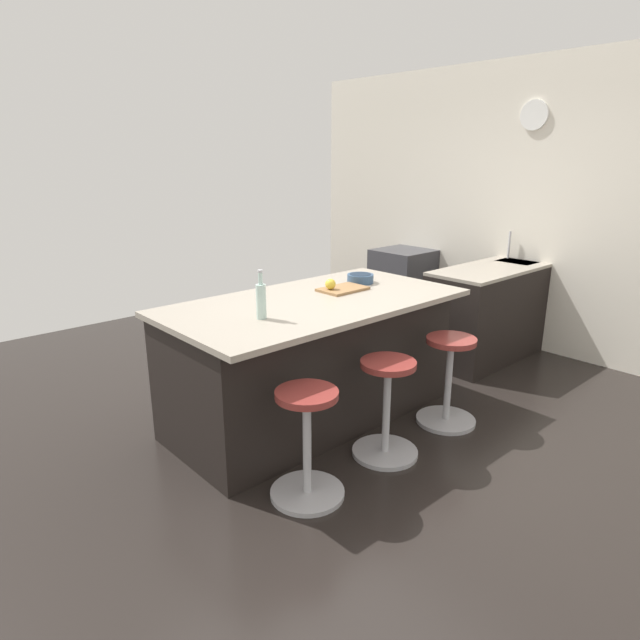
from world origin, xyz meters
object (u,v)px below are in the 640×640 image
apple_yellow (330,284)px  cutting_board (343,289)px  stool_near_camera (307,448)px  fruit_bowl (360,278)px  stool_middle (386,411)px  stool_by_window (448,383)px  water_bottle (261,300)px  oven_range (402,286)px  kitchen_island (311,359)px

apple_yellow → cutting_board: bearing=165.3°
stool_near_camera → apple_yellow: bearing=-139.3°
stool_near_camera → cutting_board: bearing=-143.2°
cutting_board → fruit_bowl: size_ratio=1.70×
stool_middle → stool_near_camera: bearing=0.0°
stool_by_window → stool_middle: size_ratio=1.00×
stool_near_camera → water_bottle: (-0.12, -0.58, 0.74)m
stool_near_camera → water_bottle: size_ratio=2.14×
oven_range → stool_middle: bearing=37.8°
cutting_board → water_bottle: (0.91, 0.19, 0.11)m
cutting_board → fruit_bowl: bearing=-162.7°
water_bottle → fruit_bowl: 1.23m
stool_middle → kitchen_island: bearing=-90.0°
stool_by_window → fruit_bowl: bearing=-86.0°
stool_near_camera → apple_yellow: size_ratio=8.32×
apple_yellow → water_bottle: (0.80, 0.22, 0.06)m
cutting_board → apple_yellow: size_ratio=4.49×
stool_middle → cutting_board: size_ratio=1.85×
stool_near_camera → oven_range: bearing=-148.8°
stool_by_window → water_bottle: water_bottle is taller
cutting_board → apple_yellow: (0.10, -0.03, 0.05)m
kitchen_island → stool_by_window: kitchen_island is taller
apple_yellow → stool_by_window: bearing=119.3°
oven_range → apple_yellow: apple_yellow is taller
stool_middle → fruit_bowl: size_ratio=3.15×
water_bottle → cutting_board: bearing=-167.9°
oven_range → cutting_board: (2.10, 1.12, 0.51)m
kitchen_island → cutting_board: bearing=-176.1°
oven_range → apple_yellow: size_ratio=10.86×
stool_near_camera → stool_middle: bearing=180.0°
oven_range → stool_by_window: oven_range is taller
stool_middle → water_bottle: size_ratio=2.14×
water_bottle → kitchen_island: bearing=-163.2°
fruit_bowl → stool_near_camera: bearing=33.1°
cutting_board → stool_near_camera: bearing=36.8°
kitchen_island → cutting_board: cutting_board is taller
kitchen_island → stool_by_window: 1.03m
kitchen_island → fruit_bowl: bearing=-169.9°
stool_middle → apple_yellow: apple_yellow is taller
stool_near_camera → water_bottle: water_bottle is taller
water_bottle → apple_yellow: bearing=-164.6°
oven_range → cutting_board: cutting_board is taller
kitchen_island → water_bottle: water_bottle is taller
stool_by_window → cutting_board: 1.05m
stool_middle → fruit_bowl: fruit_bowl is taller
apple_yellow → water_bottle: water_bottle is taller
oven_range → stool_near_camera: bearing=31.2°
kitchen_island → cutting_board: size_ratio=6.04×
oven_range → stool_by_window: bearing=47.2°
kitchen_island → apple_yellow: bearing=-168.1°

